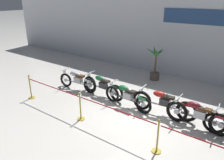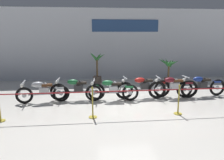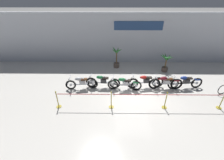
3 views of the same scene
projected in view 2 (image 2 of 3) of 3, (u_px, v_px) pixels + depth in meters
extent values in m
plane|color=silver|center=(129.00, 104.00, 8.67)|extent=(120.00, 120.00, 0.00)
cube|color=silver|center=(114.00, 44.00, 13.22)|extent=(28.00, 0.25, 4.20)
cube|color=navy|center=(126.00, 26.00, 12.92)|extent=(3.98, 0.04, 0.70)
torus|color=black|center=(24.00, 95.00, 8.64)|extent=(0.69, 0.16, 0.68)
torus|color=black|center=(61.00, 93.00, 8.92)|extent=(0.69, 0.16, 0.68)
cylinder|color=silver|center=(24.00, 95.00, 8.64)|extent=(0.17, 0.09, 0.16)
cylinder|color=silver|center=(61.00, 93.00, 8.92)|extent=(0.17, 0.09, 0.16)
cylinder|color=silver|center=(21.00, 89.00, 8.56)|extent=(0.31, 0.08, 0.59)
cube|color=silver|center=(44.00, 91.00, 8.76)|extent=(0.38, 0.25, 0.26)
cylinder|color=silver|center=(43.00, 86.00, 8.71)|extent=(0.19, 0.13, 0.24)
cylinder|color=silver|center=(45.00, 86.00, 8.72)|extent=(0.19, 0.13, 0.24)
cylinder|color=silver|center=(52.00, 93.00, 8.98)|extent=(0.70, 0.13, 0.07)
cube|color=#ADAFB5|center=(43.00, 94.00, 8.78)|extent=(1.14, 0.16, 0.06)
ellipsoid|color=#B7BABF|center=(38.00, 84.00, 8.66)|extent=(0.48, 0.26, 0.22)
cube|color=#4C2D19|center=(47.00, 85.00, 8.74)|extent=(0.42, 0.24, 0.09)
cube|color=#B7BABF|center=(60.00, 88.00, 8.86)|extent=(0.33, 0.19, 0.08)
cylinder|color=silver|center=(24.00, 82.00, 8.53)|extent=(0.09, 0.62, 0.04)
sphere|color=silver|center=(22.00, 85.00, 8.54)|extent=(0.14, 0.14, 0.14)
torus|color=black|center=(59.00, 92.00, 9.04)|extent=(0.74, 0.17, 0.73)
torus|color=black|center=(96.00, 92.00, 9.09)|extent=(0.74, 0.17, 0.73)
cylinder|color=silver|center=(59.00, 92.00, 9.04)|extent=(0.18, 0.09, 0.17)
cylinder|color=silver|center=(96.00, 92.00, 9.09)|extent=(0.18, 0.09, 0.17)
cylinder|color=silver|center=(56.00, 85.00, 8.98)|extent=(0.31, 0.08, 0.59)
cube|color=#2D2D30|center=(79.00, 88.00, 9.04)|extent=(0.38, 0.25, 0.26)
cylinder|color=#2D2D30|center=(77.00, 83.00, 8.99)|extent=(0.19, 0.12, 0.24)
cylinder|color=#2D2D30|center=(79.00, 83.00, 9.00)|extent=(0.19, 0.12, 0.24)
cylinder|color=silver|center=(86.00, 90.00, 9.21)|extent=(0.70, 0.12, 0.07)
cube|color=#ADAFB5|center=(78.00, 91.00, 9.06)|extent=(1.25, 0.15, 0.06)
ellipsoid|color=#1E6B38|center=(73.00, 82.00, 8.98)|extent=(0.48, 0.25, 0.22)
cube|color=black|center=(82.00, 83.00, 9.00)|extent=(0.41, 0.23, 0.09)
cube|color=#1E6B38|center=(95.00, 86.00, 9.04)|extent=(0.33, 0.18, 0.08)
cylinder|color=silver|center=(58.00, 79.00, 8.93)|extent=(0.08, 0.62, 0.04)
sphere|color=silver|center=(57.00, 82.00, 8.96)|extent=(0.14, 0.14, 0.14)
torus|color=black|center=(94.00, 93.00, 8.96)|extent=(0.70, 0.14, 0.69)
torus|color=black|center=(130.00, 93.00, 9.02)|extent=(0.70, 0.14, 0.69)
cylinder|color=silver|center=(94.00, 93.00, 8.96)|extent=(0.17, 0.09, 0.17)
cylinder|color=silver|center=(130.00, 93.00, 9.02)|extent=(0.17, 0.09, 0.17)
cylinder|color=silver|center=(91.00, 86.00, 8.90)|extent=(0.31, 0.08, 0.59)
cube|color=silver|center=(113.00, 89.00, 8.96)|extent=(0.37, 0.24, 0.26)
cylinder|color=silver|center=(112.00, 84.00, 8.91)|extent=(0.19, 0.12, 0.24)
cylinder|color=silver|center=(114.00, 84.00, 8.92)|extent=(0.19, 0.12, 0.24)
cylinder|color=silver|center=(120.00, 91.00, 9.14)|extent=(0.70, 0.12, 0.07)
cube|color=#47474C|center=(112.00, 92.00, 8.99)|extent=(1.21, 0.14, 0.06)
ellipsoid|color=#1E6B38|center=(108.00, 83.00, 8.90)|extent=(0.47, 0.25, 0.22)
cube|color=black|center=(116.00, 84.00, 8.92)|extent=(0.41, 0.23, 0.09)
cube|color=#1E6B38|center=(129.00, 87.00, 8.96)|extent=(0.33, 0.18, 0.08)
cylinder|color=silver|center=(94.00, 80.00, 8.85)|extent=(0.08, 0.62, 0.04)
sphere|color=silver|center=(92.00, 83.00, 8.87)|extent=(0.14, 0.14, 0.14)
torus|color=black|center=(124.00, 90.00, 9.23)|extent=(0.77, 0.19, 0.77)
torus|color=black|center=(162.00, 89.00, 9.54)|extent=(0.77, 0.19, 0.77)
cylinder|color=silver|center=(124.00, 90.00, 9.23)|extent=(0.19, 0.10, 0.18)
cylinder|color=silver|center=(162.00, 89.00, 9.54)|extent=(0.19, 0.10, 0.18)
cylinder|color=silver|center=(122.00, 84.00, 9.15)|extent=(0.31, 0.08, 0.59)
cube|color=#2D2D30|center=(145.00, 86.00, 9.36)|extent=(0.38, 0.25, 0.26)
cylinder|color=#2D2D30|center=(144.00, 81.00, 9.31)|extent=(0.19, 0.12, 0.24)
cylinder|color=#2D2D30|center=(146.00, 81.00, 9.33)|extent=(0.19, 0.12, 0.24)
cylinder|color=silver|center=(150.00, 88.00, 9.58)|extent=(0.70, 0.13, 0.07)
cube|color=#ADAFB5|center=(143.00, 89.00, 9.38)|extent=(1.35, 0.18, 0.06)
ellipsoid|color=#B21E19|center=(140.00, 80.00, 9.26)|extent=(0.48, 0.26, 0.22)
cube|color=black|center=(148.00, 81.00, 9.34)|extent=(0.42, 0.23, 0.09)
cube|color=#B21E19|center=(161.00, 82.00, 9.48)|extent=(0.33, 0.19, 0.08)
cylinder|color=silver|center=(125.00, 78.00, 9.12)|extent=(0.09, 0.62, 0.04)
sphere|color=silver|center=(123.00, 81.00, 9.13)|extent=(0.14, 0.14, 0.14)
torus|color=black|center=(157.00, 90.00, 9.32)|extent=(0.77, 0.13, 0.77)
torus|color=black|center=(189.00, 89.00, 9.46)|extent=(0.77, 0.13, 0.77)
cylinder|color=silver|center=(157.00, 90.00, 9.32)|extent=(0.18, 0.08, 0.18)
cylinder|color=silver|center=(189.00, 89.00, 9.46)|extent=(0.18, 0.08, 0.18)
cylinder|color=silver|center=(155.00, 83.00, 9.25)|extent=(0.30, 0.06, 0.59)
cube|color=silver|center=(175.00, 86.00, 9.36)|extent=(0.36, 0.22, 0.26)
cylinder|color=silver|center=(174.00, 81.00, 9.31)|extent=(0.18, 0.11, 0.24)
cylinder|color=silver|center=(176.00, 81.00, 9.32)|extent=(0.18, 0.11, 0.24)
cylinder|color=silver|center=(180.00, 88.00, 9.55)|extent=(0.70, 0.08, 0.07)
cube|color=#47474C|center=(173.00, 89.00, 9.38)|extent=(1.14, 0.07, 0.06)
ellipsoid|color=maroon|center=(170.00, 80.00, 9.28)|extent=(0.46, 0.22, 0.22)
cube|color=#4C2D19|center=(178.00, 81.00, 9.33)|extent=(0.40, 0.20, 0.09)
cube|color=maroon|center=(188.00, 83.00, 9.39)|extent=(0.32, 0.16, 0.08)
cylinder|color=silver|center=(158.00, 77.00, 9.21)|extent=(0.04, 0.62, 0.04)
sphere|color=silver|center=(156.00, 80.00, 9.23)|extent=(0.14, 0.14, 0.14)
torus|color=black|center=(185.00, 89.00, 9.48)|extent=(0.75, 0.16, 0.75)
torus|color=black|center=(217.00, 87.00, 9.77)|extent=(0.75, 0.16, 0.75)
cylinder|color=silver|center=(185.00, 89.00, 9.48)|extent=(0.19, 0.09, 0.18)
cylinder|color=silver|center=(217.00, 87.00, 9.77)|extent=(0.19, 0.09, 0.18)
cylinder|color=silver|center=(183.00, 83.00, 9.40)|extent=(0.31, 0.08, 0.59)
cube|color=#2D2D30|center=(202.00, 85.00, 9.60)|extent=(0.38, 0.25, 0.26)
cylinder|color=#2D2D30|center=(202.00, 80.00, 9.55)|extent=(0.19, 0.12, 0.24)
cylinder|color=#2D2D30|center=(204.00, 80.00, 9.57)|extent=(0.19, 0.12, 0.24)
cylinder|color=silver|center=(206.00, 87.00, 9.82)|extent=(0.70, 0.13, 0.07)
cube|color=black|center=(201.00, 88.00, 9.62)|extent=(1.27, 0.16, 0.06)
ellipsoid|color=navy|center=(198.00, 79.00, 9.50)|extent=(0.48, 0.26, 0.22)
cube|color=black|center=(206.00, 80.00, 9.58)|extent=(0.41, 0.23, 0.09)
cube|color=navy|center=(217.00, 82.00, 9.70)|extent=(0.33, 0.19, 0.08)
cylinder|color=silver|center=(186.00, 77.00, 9.37)|extent=(0.09, 0.62, 0.04)
sphere|color=silver|center=(184.00, 80.00, 9.38)|extent=(0.14, 0.14, 0.14)
cylinder|color=brown|center=(168.00, 81.00, 12.03)|extent=(0.47, 0.47, 0.35)
cylinder|color=brown|center=(169.00, 71.00, 11.91)|extent=(0.10, 0.10, 0.72)
cone|color=#286B2D|center=(172.00, 63.00, 11.87)|extent=(0.50, 0.25, 0.36)
cone|color=#286B2D|center=(172.00, 63.00, 12.03)|extent=(0.57, 0.61, 0.46)
cone|color=#286B2D|center=(167.00, 62.00, 12.05)|extent=(0.20, 0.64, 0.47)
cone|color=#286B2D|center=(165.00, 62.00, 12.01)|extent=(0.45, 0.64, 0.52)
cone|color=#286B2D|center=(164.00, 62.00, 11.83)|extent=(0.69, 0.30, 0.48)
cone|color=#286B2D|center=(167.00, 63.00, 11.64)|extent=(0.53, 0.51, 0.48)
cone|color=#286B2D|center=(170.00, 63.00, 11.55)|extent=(0.26, 0.66, 0.51)
cone|color=#286B2D|center=(174.00, 63.00, 11.69)|extent=(0.56, 0.51, 0.48)
cylinder|color=brown|center=(97.00, 80.00, 12.30)|extent=(0.48, 0.48, 0.38)
cylinder|color=brown|center=(97.00, 68.00, 12.16)|extent=(0.10, 0.10, 0.99)
cone|color=#337F38|center=(101.00, 57.00, 12.01)|extent=(0.57, 0.27, 0.44)
cone|color=#337F38|center=(98.00, 57.00, 12.27)|extent=(0.32, 0.61, 0.44)
cone|color=#337F38|center=(93.00, 56.00, 12.18)|extent=(0.52, 0.57, 0.54)
cone|color=#337F38|center=(93.00, 56.00, 11.83)|extent=(0.54, 0.55, 0.56)
cone|color=#337F38|center=(99.00, 56.00, 11.81)|extent=(0.38, 0.62, 0.56)
cylinder|color=gold|center=(1.00, 121.00, 6.97)|extent=(0.28, 0.28, 0.03)
cylinder|color=maroon|center=(46.00, 93.00, 6.94)|extent=(2.82, 0.04, 0.04)
cylinder|color=maroon|center=(137.00, 91.00, 7.25)|extent=(2.83, 0.04, 0.04)
cylinder|color=maroon|center=(221.00, 88.00, 7.56)|extent=(2.90, 0.04, 0.04)
cylinder|color=gold|center=(93.00, 117.00, 7.28)|extent=(0.28, 0.28, 0.03)
cylinder|color=gold|center=(93.00, 103.00, 7.18)|extent=(0.05, 0.05, 0.95)
sphere|color=gold|center=(92.00, 88.00, 7.07)|extent=(0.08, 0.08, 0.08)
cylinder|color=gold|center=(178.00, 114.00, 7.59)|extent=(0.28, 0.28, 0.03)
cylinder|color=gold|center=(179.00, 100.00, 7.48)|extent=(0.05, 0.05, 0.95)
sphere|color=gold|center=(180.00, 86.00, 7.38)|extent=(0.08, 0.08, 0.08)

